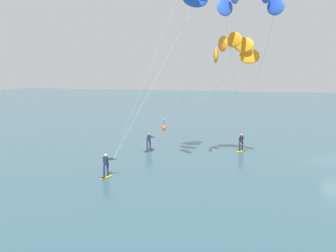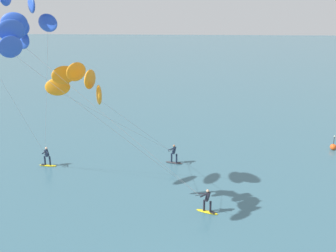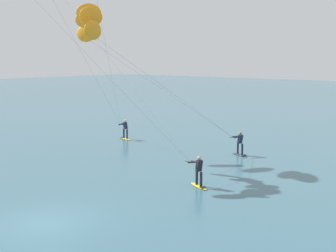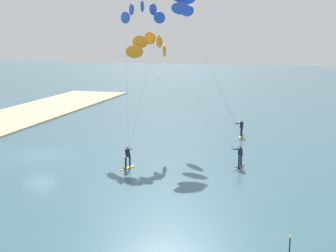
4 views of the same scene
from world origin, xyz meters
name	(u,v)px [view 2 (image 2 of 4)]	position (x,y,z in m)	size (l,w,h in m)	color
kitesurfer_nearshore	(83,86)	(-5.98, 8.07, 8.50)	(8.50, 10.78, 10.03)	#333338
kitesurfer_mid_water	(9,17)	(-10.78, 9.87, 12.40)	(6.38, 7.10, 14.17)	yellow
kitesurfer_far_out	(27,44)	(-8.40, 6.23, 11.25)	(12.38, 4.90, 12.91)	yellow
marker_buoy	(333,147)	(13.77, 20.08, 0.30)	(0.56, 0.56, 1.38)	#EA5119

